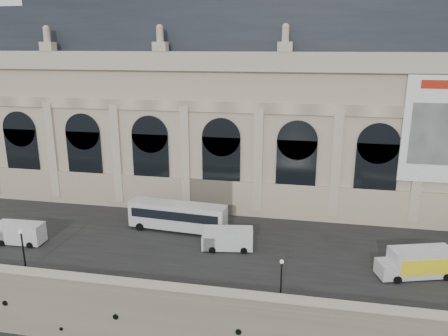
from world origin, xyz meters
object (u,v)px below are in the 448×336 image
object	(u,v)px
lamp_left	(23,251)
lamp_right	(281,279)
van_b	(17,233)
bus_left	(178,216)
box_truck	(416,263)
van_c	(225,239)

from	to	relation	value
lamp_left	lamp_right	size ratio (longest dim) A/B	1.21
van_b	lamp_left	bearing A→B (deg)	-49.32
bus_left	box_truck	bearing A→B (deg)	-12.99
van_b	box_truck	xyz separation A→B (m)	(44.80, 0.85, 0.21)
van_c	box_truck	xyz separation A→B (m)	(20.24, -2.29, 0.20)
van_b	box_truck	bearing A→B (deg)	1.08
van_c	lamp_right	distance (m)	11.26
van_b	lamp_right	distance (m)	32.06
van_b	box_truck	size ratio (longest dim) A/B	0.74
lamp_left	box_truck	bearing A→B (deg)	9.49
box_truck	lamp_right	distance (m)	14.78
bus_left	van_c	bearing A→B (deg)	-29.95
lamp_right	box_truck	bearing A→B (deg)	26.20
bus_left	box_truck	world-z (taller)	bus_left
bus_left	box_truck	xyz separation A→B (m)	(27.14, -6.26, -0.54)
van_b	lamp_left	xyz separation A→B (m)	(4.99, -5.81, 1.04)
van_c	lamp_left	size ratio (longest dim) A/B	1.29
van_c	lamp_right	world-z (taller)	lamp_right
lamp_left	van_c	bearing A→B (deg)	24.57
lamp_right	lamp_left	bearing A→B (deg)	-179.71
box_truck	van_b	bearing A→B (deg)	-178.92
van_b	lamp_right	size ratio (longest dim) A/B	1.50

